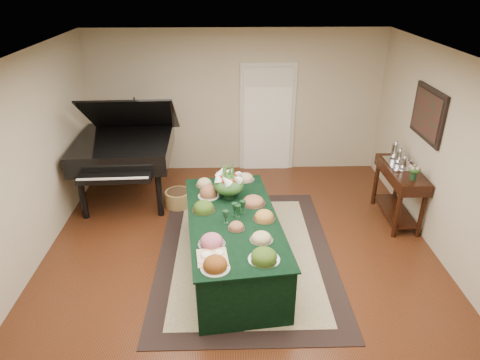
{
  "coord_description": "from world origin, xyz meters",
  "views": [
    {
      "loc": [
        -0.14,
        -4.88,
        3.62
      ],
      "look_at": [
        0.0,
        0.3,
        1.05
      ],
      "focal_mm": 32.0,
      "sensor_mm": 36.0,
      "label": 1
    }
  ],
  "objects_px": {
    "grand_piano": "(125,147)",
    "mahogany_sideboard": "(400,180)",
    "buffet_table": "(233,243)",
    "floral_centerpiece": "(229,181)"
  },
  "relations": [
    {
      "from": "grand_piano",
      "to": "mahogany_sideboard",
      "type": "distance_m",
      "value": 4.46
    },
    {
      "from": "mahogany_sideboard",
      "to": "buffet_table",
      "type": "bearing_deg",
      "value": -155.7
    },
    {
      "from": "grand_piano",
      "to": "mahogany_sideboard",
      "type": "xyz_separation_m",
      "value": [
        4.38,
        -0.84,
        -0.26
      ]
    },
    {
      "from": "buffet_table",
      "to": "grand_piano",
      "type": "bearing_deg",
      "value": 131.51
    },
    {
      "from": "buffet_table",
      "to": "mahogany_sideboard",
      "type": "xyz_separation_m",
      "value": [
        2.6,
        1.17,
        0.3
      ]
    },
    {
      "from": "buffet_table",
      "to": "floral_centerpiece",
      "type": "height_order",
      "value": "floral_centerpiece"
    },
    {
      "from": "buffet_table",
      "to": "grand_piano",
      "type": "distance_m",
      "value": 2.74
    },
    {
      "from": "floral_centerpiece",
      "to": "mahogany_sideboard",
      "type": "distance_m",
      "value": 2.74
    },
    {
      "from": "buffet_table",
      "to": "mahogany_sideboard",
      "type": "height_order",
      "value": "mahogany_sideboard"
    },
    {
      "from": "floral_centerpiece",
      "to": "buffet_table",
      "type": "bearing_deg",
      "value": -84.51
    }
  ]
}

